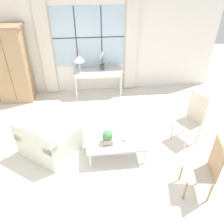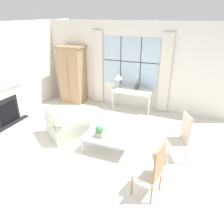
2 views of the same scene
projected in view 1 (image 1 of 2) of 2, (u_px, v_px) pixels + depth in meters
ground_plane at (97, 162)px, 4.19m from camera, size 14.00×14.00×0.00m
wall_back_windowed at (89, 43)px, 5.91m from camera, size 7.20×0.14×2.80m
armoire at (12, 65)px, 5.65m from camera, size 0.90×0.64×1.99m
console_table at (98, 73)px, 6.07m from camera, size 1.33×0.49×0.74m
table_lamp at (79, 59)px, 5.75m from camera, size 0.28×0.28×0.45m
potted_orchid at (102, 63)px, 5.99m from camera, size 0.16×0.13×0.50m
armchair_upholstered at (50, 141)px, 4.29m from camera, size 1.28×1.27×0.81m
side_chair_wooden at (192, 116)px, 4.42m from camera, size 0.59×0.59×1.09m
accent_chair_wooden at (207, 166)px, 3.35m from camera, size 0.52×0.52×1.05m
coffee_table at (116, 141)px, 4.18m from camera, size 1.13×0.68×0.38m
potted_plant_small at (108, 137)px, 4.00m from camera, size 0.19×0.19×0.29m
pillar_candle at (126, 139)px, 4.11m from camera, size 0.11×0.11×0.11m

